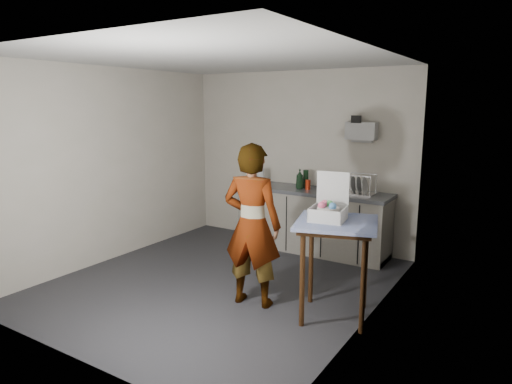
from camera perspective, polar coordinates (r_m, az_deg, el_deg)
The scene contains 15 objects.
ground at distance 5.61m, azimuth -4.44°, elevation -11.19°, with size 4.00×4.00×0.00m, color #27262B.
wall_back at distance 6.94m, azimuth 5.24°, elevation 4.18°, with size 3.60×0.02×2.60m, color beige.
wall_right at distance 4.44m, azimuth 14.20°, elevation 0.11°, with size 0.02×4.00×2.60m, color beige.
wall_left at distance 6.48m, azimuth -17.46°, elevation 3.25°, with size 0.02×4.00×2.60m, color beige.
ceiling at distance 5.22m, azimuth -4.87°, elevation 16.23°, with size 3.60×4.00×0.01m, color silver.
kitchen_counter at distance 6.67m, azimuth 7.05°, elevation -3.76°, with size 2.24×0.62×0.91m.
wall_shelf at distance 6.45m, azimuth 13.03°, elevation 7.42°, with size 0.42×0.18×0.37m.
side_table at distance 4.53m, azimuth 10.02°, elevation -5.15°, with size 0.96×0.96×0.99m.
standing_man at distance 4.77m, azimuth -0.49°, elevation -4.18°, with size 0.63×0.41×1.73m, color #B2A593.
soap_bottle at distance 6.57m, azimuth 5.48°, elevation 1.62°, with size 0.11×0.11×0.29m, color black.
soda_can at distance 6.54m, azimuth 6.50°, elevation 0.91°, with size 0.07×0.07×0.14m, color red.
dark_bottle at distance 6.67m, azimuth 6.24°, elevation 1.65°, with size 0.08×0.08×0.26m, color black.
paper_towel at distance 6.87m, azimuth 0.61°, elevation 1.88°, with size 0.14×0.14×0.25m.
dish_rack at distance 6.32m, azimuth 12.80°, elevation 0.29°, with size 0.39×0.30×0.28m.
bakery_box at distance 4.51m, azimuth 9.05°, elevation -2.20°, with size 0.37×0.38×0.46m.
Camera 1 is at (3.12, -4.16, 2.10)m, focal length 32.00 mm.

